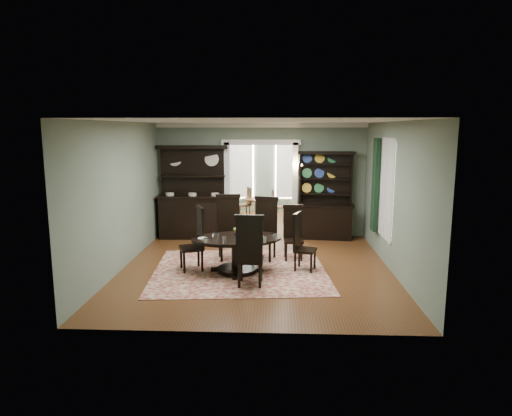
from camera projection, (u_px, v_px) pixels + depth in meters
The scene contains 19 objects.
room at pixel (256, 193), 9.20m from camera, with size 5.51×6.01×3.01m.
parlor at pixel (264, 171), 14.61m from camera, with size 3.51×3.50×3.01m.
doorway_trim at pixel (261, 176), 12.10m from camera, with size 2.08×0.25×2.57m.
right_window at pixel (381, 187), 9.95m from camera, with size 0.15×1.47×2.12m.
wall_sconce at pixel (297, 166), 11.86m from camera, with size 0.27×0.21×0.21m.
rug at pixel (240, 271), 9.28m from camera, with size 3.45×3.12×0.01m, color maroon.
dining_table at pixel (237, 248), 9.12m from camera, with size 2.03×2.02×0.72m.
centerpiece at pixel (241, 234), 9.08m from camera, with size 1.60×1.03×0.26m.
chair_far_left at pixel (229, 225), 10.09m from camera, with size 0.62×0.60×1.43m.
chair_far_mid at pixel (265, 226), 10.07m from camera, with size 0.62×0.60×1.38m.
chair_far_right at pixel (293, 231), 10.07m from camera, with size 0.47×0.44×1.20m.
chair_end_left at pixel (196, 237), 9.25m from camera, with size 0.60×0.62×1.31m.
chair_end_right at pixel (301, 240), 9.25m from camera, with size 0.53×0.54×1.19m.
chair_near at pixel (250, 249), 8.21m from camera, with size 0.53×0.49×1.36m.
sideboard at pixel (193, 206), 12.04m from camera, with size 1.87×0.74×2.43m.
welsh_dresser at pixel (325, 207), 11.92m from camera, with size 1.51×0.68×2.28m.
parlor_table at pixel (256, 207), 13.99m from camera, with size 0.80×0.80×0.74m.
parlor_chair_left at pixel (246, 203), 14.27m from camera, with size 0.49×0.48×1.04m.
parlor_chair_right at pixel (277, 205), 13.94m from camera, with size 0.45×0.44×1.04m.
Camera 1 is at (0.41, -9.06, 2.87)m, focal length 32.00 mm.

